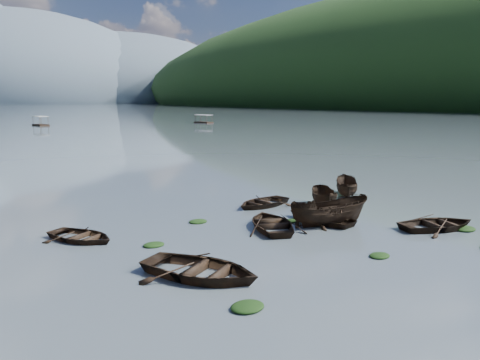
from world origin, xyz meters
TOP-DOWN VIEW (x-y plane):
  - ground_plane at (0.00, 0.00)m, footprint 2400.00×2400.00m
  - haze_mtn_c at (140.00, 900.00)m, footprint 520.00×520.00m
  - haze_mtn_d at (320.00, 900.00)m, footprint 520.00×520.00m
  - rowboat_0 at (-7.52, 3.87)m, footprint 5.55×6.11m
  - rowboat_1 at (-0.74, 7.88)m, footprint 4.73×5.38m
  - rowboat_2 at (2.22, 6.50)m, footprint 5.03×3.08m
  - rowboat_3 at (2.36, 7.39)m, footprint 3.78×4.75m
  - rowboat_4 at (6.59, 2.61)m, footprint 5.15×4.36m
  - rowboat_5 at (5.09, 9.74)m, footprint 3.59×4.11m
  - rowboat_6 at (-9.96, 11.53)m, footprint 4.17×4.64m
  - rowboat_7 at (2.09, 12.43)m, footprint 4.62×3.67m
  - rowboat_8 at (9.08, 11.57)m, footprint 3.81×3.92m
  - weed_clump_0 at (-7.63, 0.51)m, footprint 1.21×0.99m
  - weed_clump_1 at (0.27, 1.43)m, footprint 1.00×0.80m
  - weed_clump_3 at (1.15, 8.25)m, footprint 0.86×0.73m
  - weed_clump_4 at (7.55, 1.64)m, footprint 1.24×0.99m
  - weed_clump_5 at (-7.37, 8.62)m, footprint 1.04×0.84m
  - weed_clump_6 at (-3.48, 11.18)m, footprint 1.08×0.90m
  - weed_clump_7 at (3.84, 7.81)m, footprint 1.09×0.87m
  - pontoon_centre at (11.07, 121.03)m, footprint 3.27×6.48m
  - pontoon_right at (53.61, 108.51)m, footprint 3.54×6.36m

SIDE VIEW (x-z plane):
  - ground_plane at x=0.00m, z-range 0.00..0.00m
  - haze_mtn_c at x=140.00m, z-range -130.00..130.00m
  - haze_mtn_d at x=320.00m, z-range -110.00..110.00m
  - rowboat_0 at x=-7.52m, z-range -0.52..0.52m
  - rowboat_1 at x=-0.74m, z-range -0.46..0.46m
  - rowboat_2 at x=2.22m, z-range -0.91..0.91m
  - rowboat_3 at x=2.36m, z-range -0.44..0.44m
  - rowboat_4 at x=6.59m, z-range -0.45..0.45m
  - rowboat_5 at x=5.09m, z-range -0.77..0.77m
  - rowboat_6 at x=-9.96m, z-range -0.39..0.39m
  - rowboat_7 at x=2.09m, z-range -0.43..0.43m
  - rowboat_8 at x=9.08m, z-range -0.77..0.77m
  - weed_clump_0 at x=-7.63m, z-range -0.13..0.13m
  - weed_clump_1 at x=0.27m, z-range -0.11..0.11m
  - weed_clump_3 at x=1.15m, z-range -0.10..0.10m
  - weed_clump_4 at x=7.55m, z-range -0.13..0.13m
  - weed_clump_5 at x=-7.37m, z-range -0.11..0.11m
  - weed_clump_6 at x=-3.48m, z-range -0.11..0.11m
  - weed_clump_7 at x=3.84m, z-range -0.12..0.12m
  - pontoon_centre at x=11.07m, z-range -1.19..1.19m
  - pontoon_right at x=53.61m, z-range -1.15..1.15m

